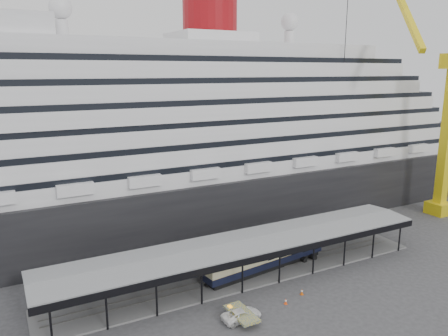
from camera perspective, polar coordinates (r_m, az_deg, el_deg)
The scene contains 9 objects.
ground at distance 59.44m, azimuth 5.36°, elevation -15.67°, with size 200.00×200.00×0.00m, color #363639.
cruise_ship at distance 81.52m, azimuth -6.82°, elevation 5.66°, with size 130.00×30.00×43.90m.
platform_canopy at distance 62.17m, azimuth 2.82°, elevation -11.87°, with size 56.00×9.18×5.30m.
crane_yellow at distance 93.78m, azimuth 26.75°, elevation 6.30°, with size 23.83×18.78×47.60m.
port_truck at distance 52.99m, azimuth 2.31°, elevation -18.61°, with size 2.18×4.73×1.31m, color white.
pullman_carriage at distance 63.83m, azimuth 5.54°, elevation -11.16°, with size 20.52×5.30×19.98m.
traffic_cone_left at distance 53.07m, azimuth 0.36°, elevation -18.91°, with size 0.42×0.42×0.74m.
traffic_cone_mid at distance 56.63m, azimuth 8.07°, elevation -16.85°, with size 0.41×0.41×0.76m.
traffic_cone_right at distance 58.99m, azimuth 10.13°, elevation -15.61°, with size 0.47×0.47×0.83m.
Camera 1 is at (-29.16, -43.48, 28.14)m, focal length 35.00 mm.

